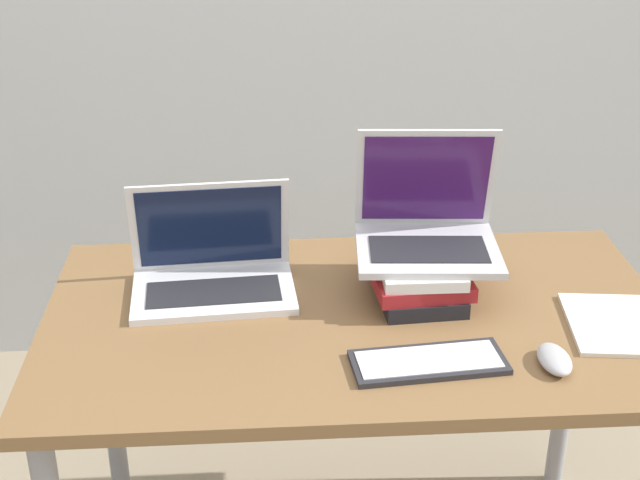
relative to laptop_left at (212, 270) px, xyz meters
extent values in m
cube|color=brown|center=(0.31, -0.13, -0.06)|extent=(1.35, 0.76, 0.03)
cylinder|color=gray|center=(-0.30, 0.19, -0.45)|extent=(0.05, 0.05, 0.75)
cylinder|color=gray|center=(0.93, 0.19, -0.45)|extent=(0.05, 0.05, 0.75)
cube|color=silver|center=(0.00, -0.03, -0.04)|extent=(0.37, 0.25, 0.02)
cube|color=#232328|center=(0.00, -0.04, -0.03)|extent=(0.30, 0.14, 0.00)
cube|color=silver|center=(0.00, 0.06, 0.08)|extent=(0.36, 0.07, 0.22)
cube|color=#0F1938|center=(0.00, 0.06, 0.08)|extent=(0.33, 0.06, 0.20)
cube|color=black|center=(0.45, -0.07, -0.03)|extent=(0.19, 0.23, 0.04)
cube|color=maroon|center=(0.45, -0.06, 0.00)|extent=(0.22, 0.24, 0.03)
cube|color=white|center=(0.46, -0.06, 0.03)|extent=(0.18, 0.22, 0.03)
cube|color=silver|center=(0.48, -0.04, 0.05)|extent=(0.33, 0.27, 0.02)
cube|color=#232328|center=(0.48, -0.05, 0.06)|extent=(0.26, 0.15, 0.00)
cube|color=silver|center=(0.48, 0.06, 0.18)|extent=(0.32, 0.09, 0.25)
cube|color=#381451|center=(0.48, 0.06, 0.18)|extent=(0.28, 0.07, 0.22)
cube|color=#28282D|center=(0.43, -0.34, -0.04)|extent=(0.31, 0.15, 0.01)
cube|color=silver|center=(0.43, -0.34, -0.04)|extent=(0.29, 0.12, 0.00)
ellipsoid|color=#B2B2B7|center=(0.68, -0.35, -0.03)|extent=(0.06, 0.11, 0.03)
cube|color=white|center=(0.86, -0.22, -0.04)|extent=(0.24, 0.27, 0.01)
camera|label=1|loc=(0.13, -1.78, 0.93)|focal=50.00mm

